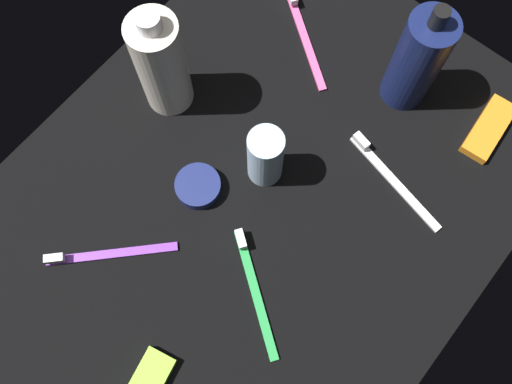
{
  "coord_description": "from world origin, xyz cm",
  "views": [
    {
      "loc": [
        -18.38,
        -15.16,
        76.17
      ],
      "look_at": [
        0.0,
        0.0,
        3.0
      ],
      "focal_mm": 39.42,
      "sensor_mm": 36.0,
      "label": 1
    }
  ],
  "objects_px": {
    "toothbrush_purple": "(103,254)",
    "deodorant_stick": "(265,157)",
    "toothbrush_white": "(390,175)",
    "bodywash_bottle": "(161,64)",
    "lotion_bottle": "(417,60)",
    "snack_bar_orange": "(489,129)",
    "cream_tin_left": "(198,186)",
    "toothbrush_green": "(254,285)",
    "toothbrush_pink": "(304,33)"
  },
  "relations": [
    {
      "from": "deodorant_stick",
      "to": "toothbrush_white",
      "type": "bearing_deg",
      "value": -53.59
    },
    {
      "from": "toothbrush_green",
      "to": "toothbrush_purple",
      "type": "relative_size",
      "value": 1.12
    },
    {
      "from": "bodywash_bottle",
      "to": "cream_tin_left",
      "type": "distance_m",
      "value": 0.18
    },
    {
      "from": "bodywash_bottle",
      "to": "toothbrush_green",
      "type": "height_order",
      "value": "bodywash_bottle"
    },
    {
      "from": "toothbrush_green",
      "to": "bodywash_bottle",
      "type": "bearing_deg",
      "value": 63.13
    },
    {
      "from": "toothbrush_green",
      "to": "toothbrush_white",
      "type": "distance_m",
      "value": 0.25
    },
    {
      "from": "snack_bar_orange",
      "to": "cream_tin_left",
      "type": "bearing_deg",
      "value": 136.78
    },
    {
      "from": "toothbrush_purple",
      "to": "deodorant_stick",
      "type": "bearing_deg",
      "value": -21.19
    },
    {
      "from": "toothbrush_pink",
      "to": "toothbrush_white",
      "type": "distance_m",
      "value": 0.26
    },
    {
      "from": "toothbrush_green",
      "to": "toothbrush_purple",
      "type": "height_order",
      "value": "same"
    },
    {
      "from": "cream_tin_left",
      "to": "toothbrush_white",
      "type": "bearing_deg",
      "value": -46.78
    },
    {
      "from": "deodorant_stick",
      "to": "snack_bar_orange",
      "type": "distance_m",
      "value": 0.34
    },
    {
      "from": "lotion_bottle",
      "to": "toothbrush_pink",
      "type": "bearing_deg",
      "value": 96.13
    },
    {
      "from": "deodorant_stick",
      "to": "cream_tin_left",
      "type": "xyz_separation_m",
      "value": [
        -0.08,
        0.06,
        -0.04
      ]
    },
    {
      "from": "lotion_bottle",
      "to": "toothbrush_purple",
      "type": "bearing_deg",
      "value": 160.04
    },
    {
      "from": "bodywash_bottle",
      "to": "snack_bar_orange",
      "type": "bearing_deg",
      "value": -57.64
    },
    {
      "from": "deodorant_stick",
      "to": "toothbrush_purple",
      "type": "distance_m",
      "value": 0.26
    },
    {
      "from": "toothbrush_purple",
      "to": "toothbrush_pink",
      "type": "height_order",
      "value": "same"
    },
    {
      "from": "lotion_bottle",
      "to": "toothbrush_purple",
      "type": "xyz_separation_m",
      "value": [
        -0.47,
        0.17,
        -0.08
      ]
    },
    {
      "from": "snack_bar_orange",
      "to": "deodorant_stick",
      "type": "bearing_deg",
      "value": 135.55
    },
    {
      "from": "cream_tin_left",
      "to": "toothbrush_pink",
      "type": "bearing_deg",
      "value": 7.86
    },
    {
      "from": "lotion_bottle",
      "to": "bodywash_bottle",
      "type": "relative_size",
      "value": 1.01
    },
    {
      "from": "toothbrush_pink",
      "to": "cream_tin_left",
      "type": "bearing_deg",
      "value": -172.14
    },
    {
      "from": "bodywash_bottle",
      "to": "toothbrush_white",
      "type": "bearing_deg",
      "value": -72.77
    },
    {
      "from": "toothbrush_pink",
      "to": "snack_bar_orange",
      "type": "xyz_separation_m",
      "value": [
        0.04,
        -0.31,
        0.0
      ]
    },
    {
      "from": "lotion_bottle",
      "to": "bodywash_bottle",
      "type": "distance_m",
      "value": 0.35
    },
    {
      "from": "bodywash_bottle",
      "to": "snack_bar_orange",
      "type": "distance_m",
      "value": 0.48
    },
    {
      "from": "toothbrush_green",
      "to": "cream_tin_left",
      "type": "relative_size",
      "value": 2.38
    },
    {
      "from": "deodorant_stick",
      "to": "toothbrush_pink",
      "type": "distance_m",
      "value": 0.24
    },
    {
      "from": "lotion_bottle",
      "to": "deodorant_stick",
      "type": "relative_size",
      "value": 1.82
    },
    {
      "from": "toothbrush_green",
      "to": "lotion_bottle",
      "type": "bearing_deg",
      "value": 2.28
    },
    {
      "from": "bodywash_bottle",
      "to": "cream_tin_left",
      "type": "xyz_separation_m",
      "value": [
        -0.08,
        -0.13,
        -0.08
      ]
    },
    {
      "from": "deodorant_stick",
      "to": "snack_bar_orange",
      "type": "height_order",
      "value": "deodorant_stick"
    },
    {
      "from": "bodywash_bottle",
      "to": "snack_bar_orange",
      "type": "relative_size",
      "value": 1.88
    },
    {
      "from": "toothbrush_white",
      "to": "cream_tin_left",
      "type": "distance_m",
      "value": 0.27
    },
    {
      "from": "snack_bar_orange",
      "to": "cream_tin_left",
      "type": "relative_size",
      "value": 1.6
    },
    {
      "from": "bodywash_bottle",
      "to": "deodorant_stick",
      "type": "height_order",
      "value": "bodywash_bottle"
    },
    {
      "from": "bodywash_bottle",
      "to": "toothbrush_purple",
      "type": "height_order",
      "value": "bodywash_bottle"
    },
    {
      "from": "toothbrush_white",
      "to": "cream_tin_left",
      "type": "relative_size",
      "value": 2.75
    },
    {
      "from": "toothbrush_green",
      "to": "snack_bar_orange",
      "type": "relative_size",
      "value": 1.49
    },
    {
      "from": "toothbrush_white",
      "to": "snack_bar_orange",
      "type": "height_order",
      "value": "toothbrush_white"
    },
    {
      "from": "snack_bar_orange",
      "to": "cream_tin_left",
      "type": "xyz_separation_m",
      "value": [
        -0.34,
        0.27,
        0.0
      ]
    },
    {
      "from": "lotion_bottle",
      "to": "toothbrush_green",
      "type": "xyz_separation_m",
      "value": [
        -0.37,
        -0.01,
        -0.08
      ]
    },
    {
      "from": "lotion_bottle",
      "to": "snack_bar_orange",
      "type": "bearing_deg",
      "value": -79.48
    },
    {
      "from": "deodorant_stick",
      "to": "cream_tin_left",
      "type": "height_order",
      "value": "deodorant_stick"
    },
    {
      "from": "lotion_bottle",
      "to": "toothbrush_white",
      "type": "bearing_deg",
      "value": -152.55
    },
    {
      "from": "lotion_bottle",
      "to": "cream_tin_left",
      "type": "bearing_deg",
      "value": 156.86
    },
    {
      "from": "toothbrush_white",
      "to": "bodywash_bottle",
      "type": "bearing_deg",
      "value": 107.23
    },
    {
      "from": "lotion_bottle",
      "to": "toothbrush_pink",
      "type": "xyz_separation_m",
      "value": [
        -0.02,
        0.17,
        -0.08
      ]
    },
    {
      "from": "lotion_bottle",
      "to": "deodorant_stick",
      "type": "height_order",
      "value": "lotion_bottle"
    }
  ]
}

